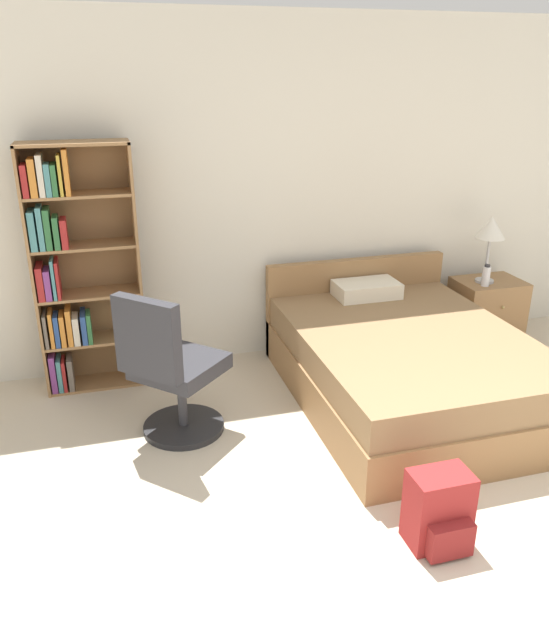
{
  "coord_description": "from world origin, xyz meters",
  "views": [
    {
      "loc": [
        -1.51,
        -1.41,
        2.2
      ],
      "look_at": [
        -0.54,
        1.98,
        0.78
      ],
      "focal_mm": 35.0,
      "sensor_mm": 36.0,
      "label": 1
    }
  ],
  "objects_px": {
    "backpack_red": "(439,511)",
    "nightstand": "(486,311)",
    "bed": "(404,362)",
    "table_lamp": "(491,230)",
    "office_chair": "(171,372)",
    "water_bottle": "(486,276)",
    "bookshelf": "(74,270)"
  },
  "relations": [
    {
      "from": "backpack_red",
      "to": "nightstand",
      "type": "bearing_deg",
      "value": 52.11
    },
    {
      "from": "bed",
      "to": "nightstand",
      "type": "relative_size",
      "value": 3.68
    },
    {
      "from": "table_lamp",
      "to": "backpack_red",
      "type": "xyz_separation_m",
      "value": [
        -1.6,
        -2.13,
        -0.79
      ]
    },
    {
      "from": "backpack_red",
      "to": "office_chair",
      "type": "bearing_deg",
      "value": 130.01
    },
    {
      "from": "water_bottle",
      "to": "backpack_red",
      "type": "height_order",
      "value": "water_bottle"
    },
    {
      "from": "backpack_red",
      "to": "water_bottle",
      "type": "bearing_deg",
      "value": 52.81
    },
    {
      "from": "office_chair",
      "to": "table_lamp",
      "type": "height_order",
      "value": "table_lamp"
    },
    {
      "from": "nightstand",
      "to": "backpack_red",
      "type": "distance_m",
      "value": 2.72
    },
    {
      "from": "bookshelf",
      "to": "backpack_red",
      "type": "height_order",
      "value": "bookshelf"
    },
    {
      "from": "nightstand",
      "to": "backpack_red",
      "type": "height_order",
      "value": "nightstand"
    },
    {
      "from": "bookshelf",
      "to": "office_chair",
      "type": "distance_m",
      "value": 1.13
    },
    {
      "from": "office_chair",
      "to": "water_bottle",
      "type": "height_order",
      "value": "office_chair"
    },
    {
      "from": "bookshelf",
      "to": "water_bottle",
      "type": "height_order",
      "value": "bookshelf"
    },
    {
      "from": "table_lamp",
      "to": "office_chair",
      "type": "bearing_deg",
      "value": -163.79
    },
    {
      "from": "bed",
      "to": "water_bottle",
      "type": "distance_m",
      "value": 1.25
    },
    {
      "from": "bookshelf",
      "to": "table_lamp",
      "type": "height_order",
      "value": "bookshelf"
    },
    {
      "from": "bed",
      "to": "office_chair",
      "type": "height_order",
      "value": "office_chair"
    },
    {
      "from": "office_chair",
      "to": "water_bottle",
      "type": "distance_m",
      "value": 2.77
    },
    {
      "from": "nightstand",
      "to": "water_bottle",
      "type": "distance_m",
      "value": 0.39
    },
    {
      "from": "bed",
      "to": "nightstand",
      "type": "xyz_separation_m",
      "value": [
        1.14,
        0.73,
        0.0
      ]
    },
    {
      "from": "bed",
      "to": "backpack_red",
      "type": "distance_m",
      "value": 1.51
    },
    {
      "from": "water_bottle",
      "to": "nightstand",
      "type": "bearing_deg",
      "value": 40.68
    },
    {
      "from": "table_lamp",
      "to": "water_bottle",
      "type": "xyz_separation_m",
      "value": [
        -0.05,
        -0.09,
        -0.36
      ]
    },
    {
      "from": "bed",
      "to": "water_bottle",
      "type": "height_order",
      "value": "bed"
    },
    {
      "from": "water_bottle",
      "to": "table_lamp",
      "type": "bearing_deg",
      "value": 59.05
    },
    {
      "from": "office_chair",
      "to": "backpack_red",
      "type": "xyz_separation_m",
      "value": [
        1.12,
        -1.34,
        -0.27
      ]
    },
    {
      "from": "bookshelf",
      "to": "water_bottle",
      "type": "xyz_separation_m",
      "value": [
        3.21,
        -0.19,
        -0.27
      ]
    },
    {
      "from": "water_bottle",
      "to": "backpack_red",
      "type": "bearing_deg",
      "value": -127.19
    },
    {
      "from": "table_lamp",
      "to": "backpack_red",
      "type": "bearing_deg",
      "value": -126.95
    },
    {
      "from": "nightstand",
      "to": "table_lamp",
      "type": "bearing_deg",
      "value": -168.42
    },
    {
      "from": "table_lamp",
      "to": "water_bottle",
      "type": "relative_size",
      "value": 3.08
    },
    {
      "from": "table_lamp",
      "to": "nightstand",
      "type": "bearing_deg",
      "value": 11.58
    }
  ]
}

